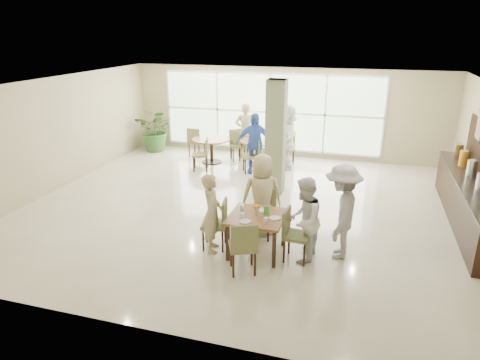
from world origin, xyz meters
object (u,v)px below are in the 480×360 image
(adult_standing, at_px, (245,131))
(round_table_right, at_px, (259,146))
(teen_left, at_px, (212,213))
(adult_b, at_px, (287,137))
(round_table_left, at_px, (211,144))
(potted_plant, at_px, (156,130))
(main_table, at_px, (257,220))
(teen_right, at_px, (304,220))
(teen_far, at_px, (262,195))
(adult_a, at_px, (254,143))
(buffet_counter, at_px, (469,199))
(teen_standing, at_px, (342,212))

(adult_standing, bearing_deg, round_table_right, 122.30)
(teen_left, xyz_separation_m, adult_b, (0.37, 5.35, 0.19))
(adult_b, distance_m, adult_standing, 1.51)
(round_table_left, bearing_deg, potted_plant, 161.85)
(potted_plant, xyz_separation_m, teen_left, (4.15, -5.95, 0.03))
(main_table, xyz_separation_m, teen_right, (0.84, 0.01, 0.11))
(adult_b, relative_size, adult_standing, 1.06)
(round_table_left, relative_size, teen_left, 0.78)
(teen_far, height_order, adult_a, adult_a)
(round_table_left, xyz_separation_m, potted_plant, (-2.23, 0.73, 0.13))
(teen_left, bearing_deg, main_table, -99.02)
(main_table, height_order, round_table_left, same)
(teen_left, height_order, adult_standing, adult_standing)
(teen_right, xyz_separation_m, adult_a, (-2.08, 4.53, 0.09))
(teen_left, bearing_deg, teen_far, -54.22)
(main_table, distance_m, buffet_counter, 4.67)
(teen_far, bearing_deg, teen_right, 117.40)
(adult_a, bearing_deg, adult_standing, 105.07)
(teen_standing, bearing_deg, main_table, -75.17)
(adult_b, bearing_deg, adult_standing, -123.53)
(teen_right, relative_size, adult_b, 0.82)
(teen_left, bearing_deg, adult_b, -20.94)
(round_table_right, height_order, potted_plant, potted_plant)
(adult_a, bearing_deg, teen_far, -84.17)
(teen_left, height_order, teen_far, teen_far)
(round_table_left, distance_m, adult_a, 1.63)
(main_table, height_order, adult_a, adult_a)
(teen_right, distance_m, adult_b, 5.38)
(teen_right, height_order, teen_standing, teen_standing)
(teen_left, height_order, teen_standing, teen_standing)
(adult_standing, bearing_deg, teen_far, 94.00)
(round_table_right, distance_m, teen_right, 5.69)
(round_table_left, distance_m, adult_standing, 1.16)
(round_table_right, relative_size, teen_right, 0.72)
(teen_right, bearing_deg, adult_a, -150.83)
(round_table_right, bearing_deg, teen_right, -67.93)
(teen_right, relative_size, adult_standing, 0.87)
(round_table_left, height_order, potted_plant, potted_plant)
(teen_far, relative_size, adult_standing, 0.93)
(round_table_right, relative_size, teen_far, 0.67)
(teen_standing, xyz_separation_m, adult_b, (-1.90, 4.90, 0.07))
(teen_standing, relative_size, adult_standing, 0.98)
(adult_standing, bearing_deg, teen_left, 84.63)
(teen_left, height_order, adult_b, adult_b)
(round_table_right, bearing_deg, adult_standing, 137.66)
(teen_standing, bearing_deg, teen_left, -76.87)
(teen_left, distance_m, teen_right, 1.66)
(round_table_right, distance_m, teen_left, 5.42)
(round_table_right, distance_m, adult_a, 0.79)
(buffet_counter, height_order, adult_a, buffet_counter)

